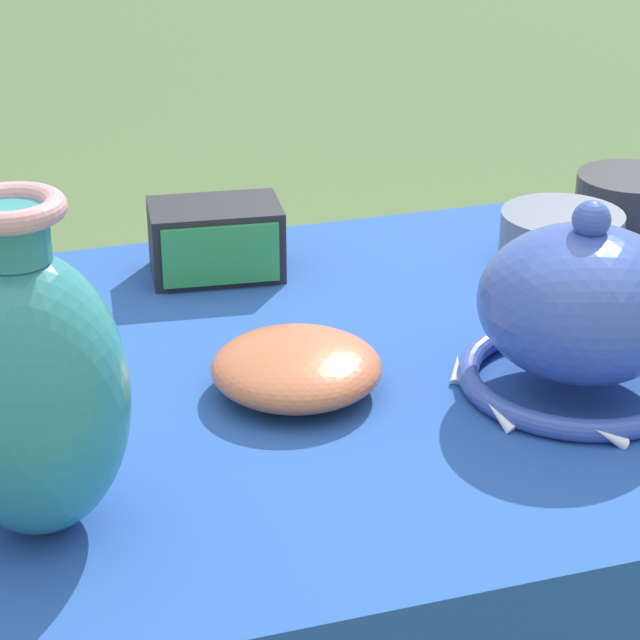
# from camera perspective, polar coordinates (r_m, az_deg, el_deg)

# --- Properties ---
(display_table) EXTENTS (1.31, 0.79, 0.77)m
(display_table) POSITION_cam_1_polar(r_m,az_deg,el_deg) (1.31, 0.25, -5.08)
(display_table) COLOR brown
(display_table) RESTS_ON ground_plane
(vase_tall_bulbous) EXTENTS (0.16, 0.16, 0.29)m
(vase_tall_bulbous) POSITION_cam_1_polar(r_m,az_deg,el_deg) (1.00, -13.11, -3.07)
(vase_tall_bulbous) COLOR teal
(vase_tall_bulbous) RESTS_ON display_table
(vase_dome_bell) EXTENTS (0.24, 0.25, 0.20)m
(vase_dome_bell) POSITION_cam_1_polar(r_m,az_deg,el_deg) (1.24, 11.89, 0.25)
(vase_dome_bell) COLOR #3851A8
(vase_dome_bell) RESTS_ON display_table
(mosaic_tile_box) EXTENTS (0.17, 0.12, 0.09)m
(mosaic_tile_box) POSITION_cam_1_polar(r_m,az_deg,el_deg) (1.50, -4.78, 3.66)
(mosaic_tile_box) COLOR #232328
(mosaic_tile_box) RESTS_ON display_table
(pot_squat_charcoal) EXTENTS (0.14, 0.14, 0.07)m
(pot_squat_charcoal) POSITION_cam_1_polar(r_m,az_deg,el_deg) (1.71, 13.98, 5.38)
(pot_squat_charcoal) COLOR #2D2D33
(pot_squat_charcoal) RESTS_ON display_table
(pot_squat_slate) EXTENTS (0.15, 0.15, 0.07)m
(pot_squat_slate) POSITION_cam_1_polar(r_m,az_deg,el_deg) (1.55, 10.96, 3.65)
(pot_squat_slate) COLOR slate
(pot_squat_slate) RESTS_ON display_table
(bowl_shallow_terracotta) EXTENTS (0.17, 0.17, 0.05)m
(bowl_shallow_terracotta) POSITION_cam_1_polar(r_m,az_deg,el_deg) (1.23, -1.08, -2.17)
(bowl_shallow_terracotta) COLOR #BC6642
(bowl_shallow_terracotta) RESTS_ON display_table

